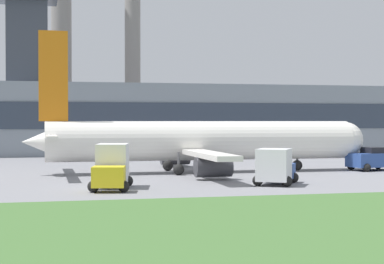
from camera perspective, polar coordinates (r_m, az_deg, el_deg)
name	(u,v)px	position (r m, az deg, el deg)	size (l,w,h in m)	color
ground_plane	(227,171)	(54.02, 3.11, -3.46)	(400.00, 400.00, 0.00)	gray
terminal_building	(151,115)	(83.46, -3.63, 1.56)	(76.83, 13.25, 23.11)	gray
smokestack_left	(61,23)	(109.61, -11.54, 9.48)	(3.85, 3.85, 40.46)	gray
smokestack_right	(133,17)	(110.09, -5.31, 10.10)	(3.04, 3.04, 42.97)	gray
airplane	(198,141)	(52.12, 0.55, -0.82)	(28.48, 23.73, 11.15)	white
pushback_tug	(373,160)	(56.37, 15.75, -2.39)	(4.34, 3.21, 1.97)	#2D4C93
baggage_truck	(112,167)	(39.98, -7.14, -3.14)	(3.11, 5.03, 2.77)	yellow
fuel_truck	(275,167)	(42.51, 7.42, -3.13)	(3.79, 4.51, 2.38)	#2D4C93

